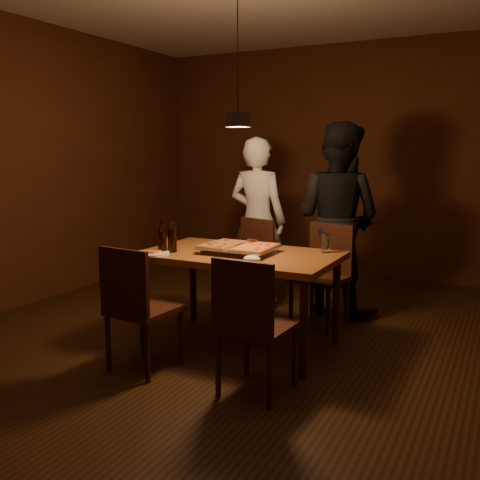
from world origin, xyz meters
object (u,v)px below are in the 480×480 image
at_px(beer_bottle_a, 162,237).
at_px(diner_dark, 337,219).
at_px(chair_near_left, 135,298).
at_px(pendant_lamp, 238,118).
at_px(dining_table, 240,262).
at_px(chair_far_right, 325,265).
at_px(chair_far_left, 250,257).
at_px(pizza_tray, 240,250).
at_px(beer_bottle_b, 172,235).
at_px(diner_white, 257,220).
at_px(chair_near_right, 251,315).
at_px(plate_slice, 151,253).

xyz_separation_m(beer_bottle_a, diner_dark, (0.93, 1.51, 0.02)).
distance_m(chair_near_left, pendant_lamp, 1.45).
relative_size(dining_table, diner_dark, 0.84).
relative_size(dining_table, chair_far_right, 3.07).
xyz_separation_m(chair_far_left, pizza_tray, (0.32, -0.83, 0.24)).
relative_size(chair_near_left, pendant_lamp, 0.44).
height_order(beer_bottle_b, diner_dark, diner_dark).
relative_size(beer_bottle_a, diner_white, 0.15).
distance_m(beer_bottle_a, diner_white, 1.53).
distance_m(chair_near_right, beer_bottle_a, 1.18).
bearing_deg(diner_dark, chair_near_left, 84.59).
distance_m(chair_far_right, pizza_tray, 0.95).
bearing_deg(beer_bottle_a, diner_dark, 58.32).
bearing_deg(pizza_tray, chair_near_right, -52.88).
distance_m(beer_bottle_a, beer_bottle_b, 0.08).
relative_size(chair_near_right, beer_bottle_b, 1.79).
height_order(chair_far_right, chair_near_right, same).
height_order(dining_table, pizza_tray, pizza_tray).
xyz_separation_m(pizza_tray, beer_bottle_b, (-0.48, -0.21, 0.11)).
height_order(dining_table, pendant_lamp, pendant_lamp).
relative_size(chair_far_left, beer_bottle_b, 1.95).
xyz_separation_m(chair_far_left, diner_dark, (0.72, 0.42, 0.36)).
height_order(beer_bottle_a, diner_white, diner_white).
xyz_separation_m(chair_far_right, beer_bottle_a, (-0.96, -1.09, 0.34)).
bearing_deg(beer_bottle_b, chair_near_left, -81.67).
bearing_deg(diner_dark, chair_near_right, 108.12).
relative_size(beer_bottle_a, pendant_lamp, 0.23).
bearing_deg(dining_table, diner_white, 109.47).
xyz_separation_m(dining_table, pendant_lamp, (0.07, -0.17, 1.08)).
distance_m(pizza_tray, diner_dark, 1.31).
height_order(plate_slice, pendant_lamp, pendant_lamp).
relative_size(dining_table, chair_near_left, 3.09).
bearing_deg(diner_white, dining_table, 111.61).
bearing_deg(pizza_tray, diner_white, 115.00).
xyz_separation_m(dining_table, diner_white, (-0.44, 1.25, 0.16)).
distance_m(diner_dark, pendant_lamp, 1.68).
bearing_deg(chair_near_right, chair_far_left, 119.68).
bearing_deg(diner_dark, dining_table, 88.09).
height_order(beer_bottle_a, pendant_lamp, pendant_lamp).
relative_size(chair_far_left, chair_near_left, 1.09).
distance_m(beer_bottle_b, pendant_lamp, 1.04).
relative_size(chair_near_right, pizza_tray, 0.88).
bearing_deg(beer_bottle_a, plate_slice, -115.78).
bearing_deg(dining_table, beer_bottle_b, -155.94).
height_order(pizza_tray, diner_white, diner_white).
height_order(chair_near_left, plate_slice, chair_near_left).
bearing_deg(beer_bottle_b, pizza_tray, 23.57).
relative_size(plate_slice, diner_dark, 0.15).
bearing_deg(beer_bottle_b, diner_dark, 58.70).
bearing_deg(pendant_lamp, chair_far_left, 111.31).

